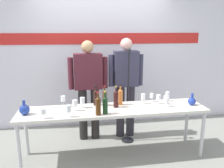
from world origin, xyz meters
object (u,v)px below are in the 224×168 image
object	(u,v)px
wine_glass_left_2	(63,99)
wine_glass_left_3	(82,101)
wine_glass_right_0	(167,95)
wine_bottle_1	(98,105)
wine_bottle_3	(105,104)
presenter_left	(88,84)
presenter_right	(126,82)
wine_glass_left_4	(68,109)
microphone_stand	(128,111)
wine_bottle_4	(116,98)
wine_bottle_5	(96,97)
wine_bottle_0	(105,97)
decanter_blue_left	(24,109)
wine_glass_right_3	(158,97)
wine_glass_right_5	(152,96)
decanter_blue_right	(192,101)
wine_glass_right_4	(167,100)
wine_glass_right_2	(166,98)
wine_glass_left_0	(75,103)
wine_glass_right_1	(143,97)
wine_glass_left_1	(43,111)
wine_bottle_2	(120,96)
display_table	(114,112)

from	to	relation	value
wine_glass_left_2	wine_glass_left_3	distance (m)	0.29
wine_glass_left_2	wine_glass_right_0	distance (m)	1.60
wine_bottle_1	wine_glass_right_0	xyz separation A→B (m)	(1.13, 0.41, -0.03)
wine_bottle_3	wine_glass_left_2	distance (m)	0.68
presenter_left	presenter_right	bearing A→B (deg)	-0.00
wine_glass_left_4	microphone_stand	size ratio (longest dim) A/B	0.10
presenter_right	wine_bottle_4	bearing A→B (deg)	-115.61
wine_bottle_1	wine_bottle_5	world-z (taller)	wine_bottle_1
wine_bottle_0	microphone_stand	distance (m)	0.60
decanter_blue_left	wine_glass_right_3	xyz separation A→B (m)	(1.91, 0.15, 0.02)
wine_bottle_1	wine_glass_left_3	distance (m)	0.37
wine_glass_right_5	wine_bottle_1	bearing A→B (deg)	-153.73
decanter_blue_right	wine_glass_right_4	xyz separation A→B (m)	(-0.40, -0.01, 0.03)
wine_glass_left_3	wine_glass_right_2	distance (m)	1.24
presenter_left	wine_glass_right_0	world-z (taller)	presenter_left
wine_glass_left_0	wine_glass_right_1	distance (m)	1.02
presenter_right	microphone_stand	xyz separation A→B (m)	(-0.00, -0.21, -0.45)
presenter_right	wine_bottle_5	bearing A→B (deg)	-142.37
presenter_left	wine_bottle_0	distance (m)	0.52
wine_bottle_5	wine_glass_right_5	xyz separation A→B (m)	(0.88, 0.03, -0.04)
wine_bottle_1	wine_bottle_3	world-z (taller)	same
presenter_left	presenter_right	xyz separation A→B (m)	(0.63, -0.00, 0.00)
decanter_blue_left	wine_glass_right_4	world-z (taller)	decanter_blue_left
presenter_right	wine_glass_left_1	world-z (taller)	presenter_right
wine_glass_left_3	wine_bottle_2	bearing A→B (deg)	4.70
decanter_blue_left	wine_glass_right_5	bearing A→B (deg)	8.18
decanter_blue_right	wine_bottle_5	xyz separation A→B (m)	(-1.41, 0.24, 0.06)
wine_glass_right_2	wine_bottle_0	bearing A→B (deg)	174.40
wine_bottle_3	microphone_stand	world-z (taller)	microphone_stand
wine_glass_left_1	wine_glass_right_3	distance (m)	1.68
wine_glass_right_1	wine_glass_right_5	world-z (taller)	wine_glass_right_1
display_table	decanter_blue_left	xyz separation A→B (m)	(-1.20, -0.04, 0.13)
wine_glass_left_4	decanter_blue_left	bearing A→B (deg)	162.42
decanter_blue_left	wine_bottle_4	distance (m)	1.25
wine_bottle_4	wine_glass_right_4	world-z (taller)	wine_bottle_4
wine_glass_left_2	wine_glass_right_0	bearing A→B (deg)	-0.09
decanter_blue_right	presenter_right	world-z (taller)	presenter_right
wine_bottle_3	wine_glass_right_0	size ratio (longest dim) A/B	2.07
presenter_right	wine_glass_left_4	xyz separation A→B (m)	(-0.94, -0.84, -0.12)
wine_glass_left_2	wine_glass_left_3	size ratio (longest dim) A/B	1.05
presenter_left	wine_glass_left_0	size ratio (longest dim) A/B	10.63
wine_bottle_2	wine_glass_right_3	xyz separation A→B (m)	(0.58, -0.04, -0.03)
presenter_right	microphone_stand	bearing A→B (deg)	-91.28
wine_glass_left_2	wine_glass_right_3	world-z (taller)	wine_glass_left_2
wine_glass_left_0	decanter_blue_left	bearing A→B (deg)	-176.82
presenter_left	wine_bottle_4	world-z (taller)	presenter_left
wine_glass_right_4	wine_glass_right_5	xyz separation A→B (m)	(-0.13, 0.28, -0.01)
wine_glass_right_0	wine_glass_right_4	distance (m)	0.28
wine_bottle_2	wine_glass_left_0	size ratio (longest dim) A/B	1.96
wine_bottle_0	wine_bottle_3	distance (m)	0.34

